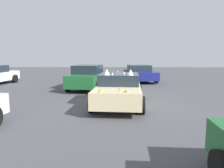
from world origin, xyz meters
name	(u,v)px	position (x,y,z in m)	size (l,w,h in m)	color
ground_plane	(119,105)	(0.00, 0.00, 0.00)	(60.00, 60.00, 0.00)	#47474C
art_car_decorated	(119,89)	(0.03, 0.00, 0.68)	(4.62, 2.27, 1.56)	beige
parked_sedan_far_left	(140,73)	(8.47, -1.78, 0.66)	(4.58, 2.56, 1.33)	navy
parked_sedan_row_back_far	(88,77)	(4.54, 1.89, 0.75)	(4.64, 2.39, 1.51)	#1E602D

